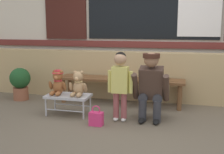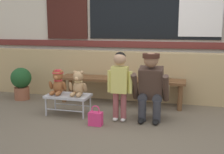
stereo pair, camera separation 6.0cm
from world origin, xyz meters
TOP-DOWN VIEW (x-y plane):
  - ground_plane at (0.00, 0.00)m, footprint 60.00×60.00m
  - brick_low_wall at (0.00, 1.43)m, footprint 7.79×0.25m
  - shop_facade at (0.00, 1.94)m, footprint 7.94×0.26m
  - wooden_bench_long at (-0.40, 1.06)m, footprint 2.10×0.40m
  - small_display_bench at (-1.01, 0.30)m, footprint 0.64×0.36m
  - teddy_bear_with_hat at (-1.17, 0.30)m, footprint 0.28×0.27m
  - teddy_bear_plain at (-0.85, 0.30)m, footprint 0.28×0.26m
  - child_standing at (-0.22, 0.22)m, footprint 0.35×0.18m
  - adult_crouching at (0.20, 0.37)m, footprint 0.50×0.49m
  - handbag_on_ground at (-0.48, -0.05)m, footprint 0.18×0.11m
  - potted_plant at (-2.17, 0.89)m, footprint 0.36×0.36m

SIDE VIEW (x-z plane):
  - ground_plane at x=0.00m, z-range 0.00..0.00m
  - handbag_on_ground at x=-0.48m, z-range -0.04..0.23m
  - small_display_bench at x=-1.01m, z-range 0.12..0.42m
  - potted_plant at x=-2.17m, z-range 0.04..0.61m
  - wooden_bench_long at x=-0.40m, z-range 0.15..0.59m
  - brick_low_wall at x=0.00m, z-range 0.00..0.85m
  - teddy_bear_plain at x=-0.85m, z-range 0.28..0.65m
  - teddy_bear_with_hat at x=-1.17m, z-range 0.29..0.65m
  - adult_crouching at x=0.20m, z-range 0.01..0.96m
  - child_standing at x=-0.22m, z-range 0.11..1.07m
  - shop_facade at x=0.00m, z-range 0.02..3.24m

